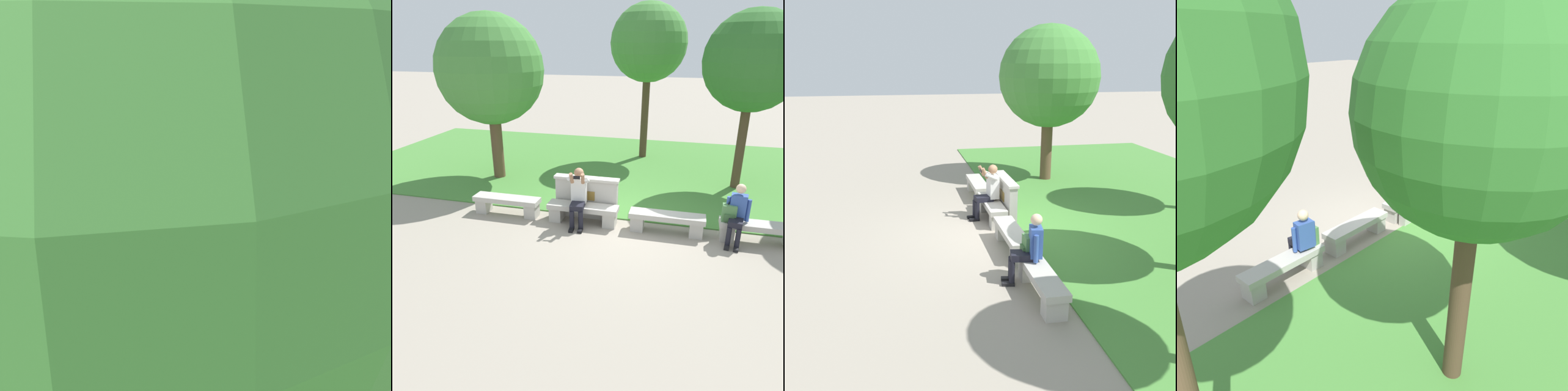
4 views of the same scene
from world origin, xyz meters
The scene contains 13 objects.
ground_plane centered at (0.00, 0.00, 0.00)m, with size 80.00×80.00×0.00m, color gray.
grass_strip centered at (0.00, 4.38, 0.01)m, with size 19.36×8.00×0.03m, color #478438.
bench_main centered at (-2.86, 0.00, 0.29)m, with size 1.63×0.40×0.45m.
bench_near centered at (-0.95, 0.00, 0.29)m, with size 1.63×0.40×0.45m.
bench_mid centered at (0.95, 0.00, 0.29)m, with size 1.63×0.40×0.45m.
bench_far centered at (2.86, 0.00, 0.29)m, with size 1.63×0.40×0.45m.
backrest_wall_with_plaque centered at (-0.95, 0.34, 0.52)m, with size 1.54×0.24×1.01m.
person_photographer centered at (-1.04, -0.08, 0.74)m, with size 0.50×0.75×1.32m.
person_distant centered at (2.36, -0.07, 0.67)m, with size 0.47×0.71×1.26m.
backpack centered at (2.21, -0.03, 0.63)m, with size 0.28×0.24×0.43m.
tree_behind_wall centered at (-0.29, 5.81, 3.86)m, with size 2.51×2.51×5.15m.
tree_left_background centered at (-4.32, 2.47, 3.17)m, with size 3.04×3.04×4.71m.
tree_far_back centered at (2.68, 3.32, 3.44)m, with size 2.56×2.56×4.74m.
Camera 2 is at (1.20, -7.72, 3.94)m, focal length 35.00 mm.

